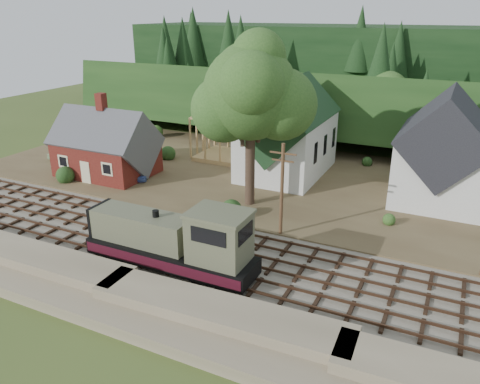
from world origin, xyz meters
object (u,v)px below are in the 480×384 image
at_px(car_blue, 142,173).
at_px(patio_set, 100,157).
at_px(locomotive, 176,242).
at_px(car_green, 61,156).

xyz_separation_m(car_blue, patio_set, (-4.27, -1.66, 1.70)).
bearing_deg(car_blue, patio_set, 178.30).
distance_m(locomotive, car_green, 30.65).
distance_m(car_green, patio_set, 9.10).
bearing_deg(car_blue, car_green, 153.18).
xyz_separation_m(car_blue, car_green, (-12.83, 0.87, -0.06)).
xyz_separation_m(car_green, patio_set, (8.56, -2.53, 1.76)).
bearing_deg(patio_set, car_blue, 21.24).
height_order(locomotive, patio_set, locomotive).
height_order(locomotive, car_blue, locomotive).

